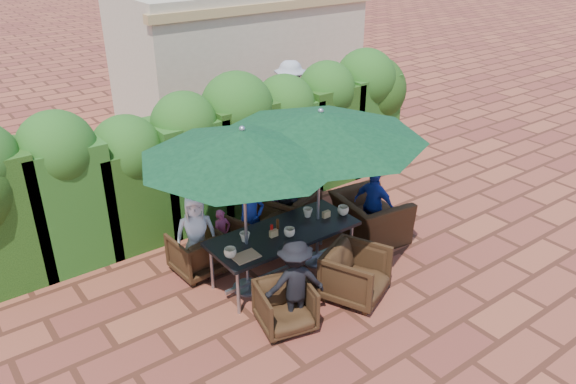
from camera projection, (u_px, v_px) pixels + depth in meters
ground at (295, 271)px, 8.43m from camera, size 80.00×80.00×0.00m
dining_table at (284, 236)px, 8.04m from camera, size 2.20×0.90×0.75m
umbrella_left at (243, 144)px, 7.07m from camera, size 2.71×2.71×2.46m
umbrella_right at (320, 125)px, 7.70m from camera, size 2.99×2.99×2.46m
chair_far_left at (197, 251)px, 8.29m from camera, size 0.73×0.69×0.71m
chair_far_mid at (256, 228)px, 8.86m from camera, size 0.87×0.84×0.73m
chair_far_right at (288, 210)px, 9.28m from camera, size 1.04×1.01×0.84m
chair_near_left at (285, 304)px, 7.17m from camera, size 0.80×0.77×0.69m
chair_near_right at (356, 272)px, 7.71m from camera, size 1.02×1.00×0.81m
chair_end_right at (371, 210)px, 9.13m from camera, size 0.90×1.22×0.98m
adult_far_left at (196, 233)px, 8.24m from camera, size 0.70×0.57×1.23m
adult_far_mid at (252, 219)px, 8.70m from camera, size 0.44×0.37×1.16m
adult_far_right at (295, 197)px, 9.10m from camera, size 0.78×0.63×1.41m
adult_near_left at (295, 283)px, 7.12m from camera, size 0.87×0.61×1.24m
adult_end_right at (374, 205)px, 9.04m from camera, size 0.55×0.79×1.23m
child_left at (222, 234)px, 8.65m from camera, size 0.29×0.24×0.80m
child_right at (272, 212)px, 9.20m from camera, size 0.33×0.27×0.87m
pedestrian_a at (241, 122)px, 12.19m from camera, size 1.53×1.03×1.55m
pedestrian_b at (270, 113)px, 12.61m from camera, size 0.82×0.56×1.60m
pedestrian_c at (290, 103)px, 12.77m from camera, size 1.33×1.19×1.93m
cup_a at (230, 253)px, 7.38m from camera, size 0.17×0.17×0.13m
cup_b at (245, 237)px, 7.75m from camera, size 0.14×0.14×0.13m
cup_c at (289, 232)px, 7.87m from camera, size 0.16×0.16×0.13m
cup_d at (308, 213)px, 8.38m from camera, size 0.14×0.14×0.14m
cup_e at (343, 210)px, 8.44m from camera, size 0.17×0.17×0.14m
ketchup_bottle at (272, 230)px, 7.88m from camera, size 0.04×0.04×0.17m
sauce_bottle at (278, 225)px, 8.02m from camera, size 0.04×0.04×0.17m
serving_tray at (246, 256)px, 7.41m from camera, size 0.35×0.25×0.02m
number_block_left at (274, 233)px, 7.87m from camera, size 0.12×0.06×0.10m
number_block_right at (326, 214)px, 8.37m from camera, size 0.12×0.06×0.10m
hedge_wall at (208, 143)px, 9.45m from camera, size 9.10×1.60×2.49m
building at (240, 52)px, 14.62m from camera, size 6.20×3.08×3.20m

